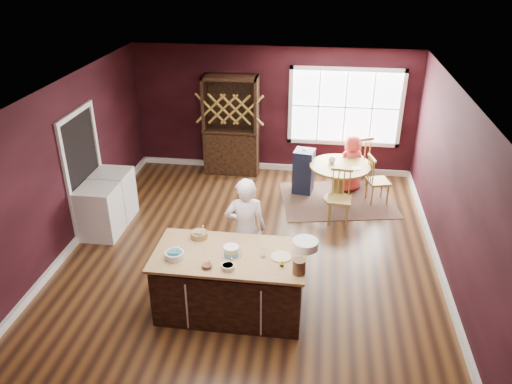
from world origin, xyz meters
TOP-DOWN VIEW (x-y plane):
  - room_shell at (0.00, 0.00)m, footprint 7.00×7.00m
  - window at (1.50, 3.47)m, footprint 2.36×0.10m
  - doorway at (-2.97, 0.60)m, footprint 0.08×1.26m
  - kitchen_island at (-0.08, -1.35)m, footprint 2.02×1.06m
  - dining_table at (1.43, 2.15)m, footprint 1.16×1.16m
  - baker at (0.02, -0.58)m, footprint 0.67×0.50m
  - layer_cake at (-0.05, -1.36)m, footprint 0.29×0.29m
  - bowl_blue at (-0.76, -1.54)m, footprint 0.24×0.24m
  - bowl_yellow at (-0.57, -1.01)m, footprint 0.24×0.24m
  - bowl_pink at (-0.30, -1.70)m, footprint 0.14×0.14m
  - bowl_olive at (-0.03, -1.69)m, footprint 0.17×0.17m
  - drinking_glass at (0.37, -1.37)m, footprint 0.07×0.07m
  - dinner_plate at (0.60, -1.34)m, footprint 0.27×0.27m
  - white_tub at (0.90, -1.08)m, footprint 0.35×0.35m
  - stoneware_crock at (0.85, -1.65)m, footprint 0.16×0.16m
  - toy_figurine at (0.63, -1.54)m, footprint 0.05×0.05m
  - rug at (1.43, 2.15)m, footprint 2.44×2.05m
  - chair_east at (2.18, 2.18)m, footprint 0.48×0.50m
  - chair_south at (1.42, 1.30)m, footprint 0.45×0.43m
  - chair_north at (1.80, 2.98)m, footprint 0.60×0.59m
  - seated_woman at (1.67, 2.66)m, footprint 0.69×0.61m
  - high_chair at (0.73, 2.43)m, footprint 0.44×0.44m
  - toddler at (0.68, 2.50)m, footprint 0.18×0.14m
  - table_plate at (1.72, 2.03)m, footprint 0.19×0.19m
  - table_cup at (1.27, 2.25)m, footprint 0.13×0.13m
  - hutch at (-0.87, 3.22)m, footprint 1.16×0.48m
  - washer at (-2.64, 0.28)m, footprint 0.63×0.61m
  - dryer at (-2.64, 0.92)m, footprint 0.63×0.61m

SIDE VIEW (x-z plane):
  - rug at x=1.43m, z-range 0.00..0.01m
  - kitchen_island at x=-0.08m, z-range -0.02..0.90m
  - washer at x=-2.64m, z-range 0.00..0.91m
  - dryer at x=-2.64m, z-range 0.00..0.92m
  - high_chair at x=0.73m, z-range 0.00..0.95m
  - chair_east at x=2.18m, z-range 0.00..0.97m
  - chair_south at x=1.42m, z-range 0.00..0.99m
  - dining_table at x=1.43m, z-range 0.16..0.91m
  - chair_north at x=1.80m, z-range 0.00..1.10m
  - seated_woman at x=1.67m, z-range 0.00..1.18m
  - table_plate at x=1.72m, z-range 0.75..0.76m
  - table_cup at x=1.27m, z-range 0.75..0.85m
  - toddler at x=0.68m, z-range 0.68..0.94m
  - baker at x=0.02m, z-range 0.00..1.66m
  - dinner_plate at x=0.60m, z-range 0.92..0.94m
  - bowl_pink at x=-0.30m, z-range 0.92..0.97m
  - bowl_olive at x=-0.03m, z-range 0.92..0.98m
  - toy_figurine at x=0.63m, z-range 0.92..1.01m
  - bowl_yellow at x=-0.57m, z-range 0.92..1.01m
  - bowl_blue at x=-0.76m, z-range 0.92..1.01m
  - layer_cake at x=-0.05m, z-range 0.92..1.04m
  - white_tub at x=0.90m, z-range 0.92..1.04m
  - drinking_glass at x=0.37m, z-range 0.92..1.06m
  - stoneware_crock at x=0.85m, z-range 0.92..1.12m
  - doorway at x=-2.97m, z-range -0.04..2.09m
  - hutch at x=-0.87m, z-range 0.00..2.13m
  - room_shell at x=0.00m, z-range -2.15..4.85m
  - window at x=1.50m, z-range 0.67..2.33m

